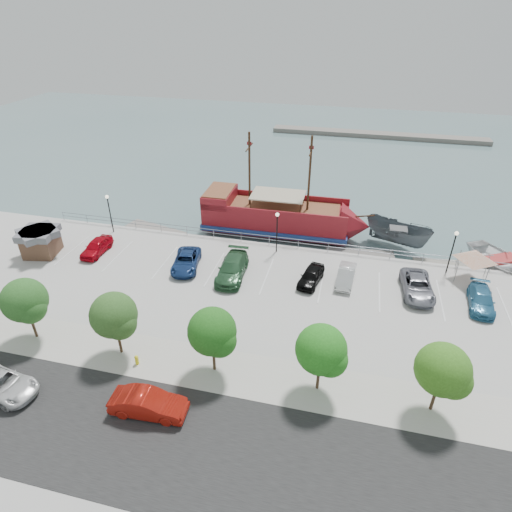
# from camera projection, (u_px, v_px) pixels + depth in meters

# --- Properties ---
(ground) EXTENTS (160.00, 160.00, 0.00)m
(ground) POSITION_uv_depth(u_px,v_px,m) (262.00, 298.00, 37.85)
(ground) COLOR slate
(street) EXTENTS (100.00, 8.00, 0.04)m
(street) POSITION_uv_depth(u_px,v_px,m) (198.00, 449.00, 24.02)
(street) COLOR black
(street) RESTS_ON land_slab
(sidewalk) EXTENTS (100.00, 4.00, 0.05)m
(sidewalk) POSITION_uv_depth(u_px,v_px,m) (229.00, 372.00, 29.01)
(sidewalk) COLOR #B5AEA3
(sidewalk) RESTS_ON land_slab
(seawall_railing) EXTENTS (50.00, 0.06, 1.00)m
(seawall_railing) POSITION_uv_depth(u_px,v_px,m) (279.00, 241.00, 43.54)
(seawall_railing) COLOR gray
(seawall_railing) RESTS_ON land_slab
(far_shore) EXTENTS (40.00, 3.00, 0.80)m
(far_shore) POSITION_uv_depth(u_px,v_px,m) (378.00, 135.00, 81.35)
(far_shore) COLOR slate
(far_shore) RESTS_ON ground
(pirate_ship) EXTENTS (18.56, 5.47, 11.66)m
(pirate_ship) POSITION_uv_depth(u_px,v_px,m) (288.00, 218.00, 47.08)
(pirate_ship) COLOR maroon
(pirate_ship) RESTS_ON ground
(patrol_boat) EXTENTS (7.61, 5.61, 2.77)m
(patrol_boat) POSITION_uv_depth(u_px,v_px,m) (397.00, 235.00, 44.84)
(patrol_boat) COLOR #4F565B
(patrol_boat) RESTS_ON ground
(speedboat) EXTENTS (7.79, 8.63, 1.47)m
(speedboat) POSITION_uv_depth(u_px,v_px,m) (498.00, 263.00, 41.48)
(speedboat) COLOR silver
(speedboat) RESTS_ON ground
(dock_west) EXTENTS (7.52, 3.84, 0.41)m
(dock_west) POSITION_uv_depth(u_px,v_px,m) (156.00, 231.00, 48.30)
(dock_west) COLOR gray
(dock_west) RESTS_ON ground
(dock_mid) EXTENTS (7.04, 2.60, 0.39)m
(dock_mid) POSITION_uv_depth(u_px,v_px,m) (360.00, 255.00, 43.74)
(dock_mid) COLOR slate
(dock_mid) RESTS_ON ground
(dock_east) EXTENTS (6.47, 2.46, 0.36)m
(dock_east) POSITION_uv_depth(u_px,v_px,m) (447.00, 266.00, 42.05)
(dock_east) COLOR gray
(dock_east) RESTS_ON ground
(shed) EXTENTS (3.75, 3.75, 2.64)m
(shed) POSITION_uv_depth(u_px,v_px,m) (40.00, 241.00, 41.68)
(shed) COLOR brown
(shed) RESTS_ON land_slab
(canopy_tent) EXTENTS (4.60, 4.60, 3.19)m
(canopy_tent) POSITION_uv_depth(u_px,v_px,m) (477.00, 252.00, 37.27)
(canopy_tent) COLOR slate
(canopy_tent) RESTS_ON land_slab
(street_van) EXTENTS (5.33, 3.11, 1.39)m
(street_van) POSITION_uv_depth(u_px,v_px,m) (1.00, 384.00, 27.21)
(street_van) COLOR silver
(street_van) RESTS_ON street
(street_sedan) EXTENTS (4.78, 1.93, 1.55)m
(street_sedan) POSITION_uv_depth(u_px,v_px,m) (148.00, 404.00, 25.78)
(street_sedan) COLOR #A5180E
(street_sedan) RESTS_ON street
(fire_hydrant) EXTENTS (0.27, 0.27, 0.77)m
(fire_hydrant) POSITION_uv_depth(u_px,v_px,m) (137.00, 360.00, 29.41)
(fire_hydrant) COLOR yellow
(fire_hydrant) RESTS_ON sidewalk
(lamp_post_left) EXTENTS (0.36, 0.36, 4.28)m
(lamp_post_left) POSITION_uv_depth(u_px,v_px,m) (109.00, 207.00, 44.84)
(lamp_post_left) COLOR black
(lamp_post_left) RESTS_ON land_slab
(lamp_post_mid) EXTENTS (0.36, 0.36, 4.28)m
(lamp_post_mid) POSITION_uv_depth(u_px,v_px,m) (277.00, 225.00, 41.21)
(lamp_post_mid) COLOR black
(lamp_post_mid) RESTS_ON land_slab
(lamp_post_right) EXTENTS (0.36, 0.36, 4.28)m
(lamp_post_right) POSITION_uv_depth(u_px,v_px,m) (453.00, 245.00, 37.99)
(lamp_post_right) COLOR black
(lamp_post_right) RESTS_ON land_slab
(tree_b) EXTENTS (3.30, 3.20, 5.00)m
(tree_b) POSITION_uv_depth(u_px,v_px,m) (26.00, 302.00, 30.24)
(tree_b) COLOR #473321
(tree_b) RESTS_ON sidewalk
(tree_c) EXTENTS (3.30, 3.20, 5.00)m
(tree_c) POSITION_uv_depth(u_px,v_px,m) (115.00, 317.00, 28.83)
(tree_c) COLOR #473321
(tree_c) RESTS_ON sidewalk
(tree_d) EXTENTS (3.30, 3.20, 5.00)m
(tree_d) POSITION_uv_depth(u_px,v_px,m) (214.00, 334.00, 27.42)
(tree_d) COLOR #473321
(tree_d) RESTS_ON sidewalk
(tree_e) EXTENTS (3.30, 3.20, 5.00)m
(tree_e) POSITION_uv_depth(u_px,v_px,m) (323.00, 352.00, 26.01)
(tree_e) COLOR #473321
(tree_e) RESTS_ON sidewalk
(tree_f) EXTENTS (3.30, 3.20, 5.00)m
(tree_f) POSITION_uv_depth(u_px,v_px,m) (445.00, 372.00, 24.60)
(tree_f) COLOR #473321
(tree_f) RESTS_ON sidewalk
(parked_car_a) EXTENTS (1.69, 4.17, 1.42)m
(parked_car_a) POSITION_uv_depth(u_px,v_px,m) (96.00, 247.00, 42.17)
(parked_car_a) COLOR #AD0412
(parked_car_a) RESTS_ON land_slab
(parked_car_c) EXTENTS (3.18, 5.27, 1.37)m
(parked_car_c) POSITION_uv_depth(u_px,v_px,m) (186.00, 261.00, 39.90)
(parked_car_c) COLOR navy
(parked_car_c) RESTS_ON land_slab
(parked_car_d) EXTENTS (2.66, 5.83, 1.65)m
(parked_car_d) POSITION_uv_depth(u_px,v_px,m) (232.00, 268.00, 38.59)
(parked_car_d) COLOR #2E5D38
(parked_car_d) RESTS_ON land_slab
(parked_car_e) EXTENTS (2.37, 4.26, 1.37)m
(parked_car_e) POSITION_uv_depth(u_px,v_px,m) (311.00, 276.00, 37.78)
(parked_car_e) COLOR black
(parked_car_e) RESTS_ON land_slab
(parked_car_f) EXTENTS (1.71, 4.18, 1.35)m
(parked_car_f) POSITION_uv_depth(u_px,v_px,m) (346.00, 276.00, 37.84)
(parked_car_f) COLOR silver
(parked_car_f) RESTS_ON land_slab
(parked_car_g) EXTENTS (2.81, 5.42, 1.46)m
(parked_car_g) POSITION_uv_depth(u_px,v_px,m) (417.00, 286.00, 36.34)
(parked_car_g) COLOR slate
(parked_car_g) RESTS_ON land_slab
(parked_car_h) EXTENTS (2.23, 4.71, 1.32)m
(parked_car_h) POSITION_uv_depth(u_px,v_px,m) (481.00, 300.00, 34.84)
(parked_car_h) COLOR teal
(parked_car_h) RESTS_ON land_slab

